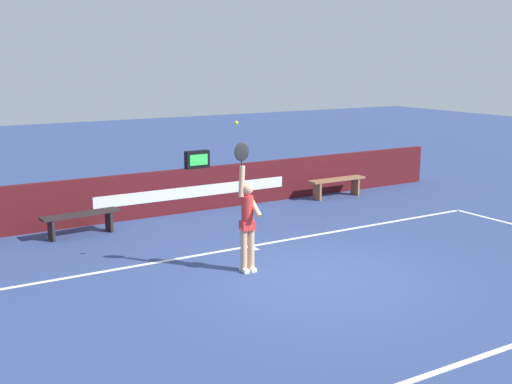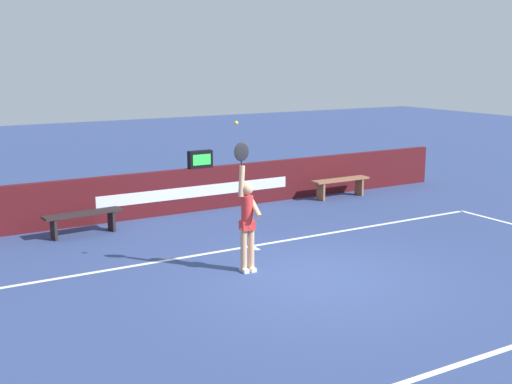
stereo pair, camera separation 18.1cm
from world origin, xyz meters
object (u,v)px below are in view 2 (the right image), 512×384
(tennis_ball, at_px, (236,123))
(courtside_bench_near, at_px, (83,218))
(tennis_player, at_px, (247,219))
(speed_display, at_px, (200,159))
(courtside_bench_far, at_px, (341,183))

(tennis_ball, distance_m, courtside_bench_near, 4.81)
(tennis_player, relative_size, tennis_ball, 33.16)
(tennis_ball, bearing_deg, tennis_player, -18.19)
(speed_display, xyz_separation_m, courtside_bench_near, (-3.22, -0.83, -0.92))
(speed_display, bearing_deg, courtside_bench_far, -8.29)
(tennis_player, distance_m, courtside_bench_near, 4.39)
(speed_display, height_order, tennis_ball, tennis_ball)
(courtside_bench_near, bearing_deg, courtside_bench_far, 2.00)
(speed_display, distance_m, tennis_ball, 5.13)
(tennis_player, xyz_separation_m, courtside_bench_far, (5.33, 4.18, -0.57))
(tennis_player, bearing_deg, courtside_bench_far, 38.09)
(tennis_ball, bearing_deg, speed_display, 71.89)
(tennis_ball, bearing_deg, courtside_bench_far, 36.78)
(tennis_player, bearing_deg, courtside_bench_near, 115.41)
(tennis_ball, bearing_deg, courtside_bench_near, 113.56)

